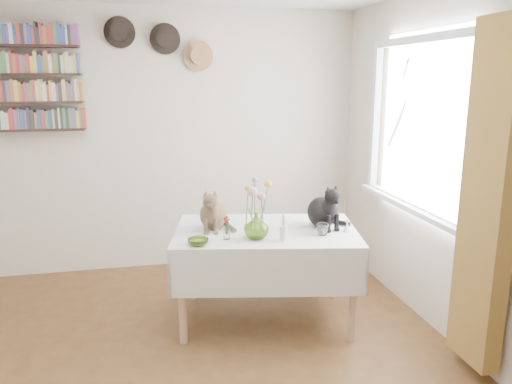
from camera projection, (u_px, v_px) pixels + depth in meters
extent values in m
cube|color=beige|center=(153.00, 142.00, 4.81)|extent=(4.04, 0.04, 2.54)
cube|color=beige|center=(494.00, 178.00, 3.07)|extent=(0.04, 4.54, 2.54)
cube|color=white|center=(421.00, 125.00, 3.77)|extent=(0.01, 1.40, 1.20)
cube|color=white|center=(427.00, 39.00, 3.63)|extent=(0.06, 1.52, 0.06)
cube|color=white|center=(415.00, 206.00, 3.91)|extent=(0.06, 1.52, 0.06)
cube|color=white|center=(484.00, 136.00, 3.07)|extent=(0.06, 0.06, 1.20)
cube|color=white|center=(377.00, 118.00, 4.46)|extent=(0.06, 0.06, 1.20)
cube|color=white|center=(411.00, 206.00, 3.90)|extent=(0.12, 1.50, 0.04)
cube|color=brown|center=(488.00, 199.00, 2.96)|extent=(0.12, 0.38, 2.10)
cube|color=white|center=(266.00, 233.00, 3.78)|extent=(1.51, 1.13, 0.06)
cylinder|color=tan|center=(182.00, 299.00, 3.50)|extent=(0.06, 0.06, 0.67)
cylinder|color=tan|center=(353.00, 297.00, 3.53)|extent=(0.06, 0.06, 0.67)
cylinder|color=tan|center=(193.00, 262.00, 4.20)|extent=(0.06, 0.06, 0.67)
cylinder|color=tan|center=(335.00, 261.00, 4.23)|extent=(0.06, 0.06, 0.67)
imported|color=#8FBB43|center=(256.00, 226.00, 3.54)|extent=(0.20, 0.20, 0.19)
imported|color=#8FBB43|center=(198.00, 242.00, 3.42)|extent=(0.16, 0.16, 0.05)
imported|color=white|center=(323.00, 229.00, 3.63)|extent=(0.10, 0.10, 0.09)
cylinder|color=white|center=(283.00, 234.00, 3.50)|extent=(0.05, 0.05, 0.11)
cylinder|color=white|center=(283.00, 221.00, 3.48)|extent=(0.02, 0.02, 0.08)
cylinder|color=white|center=(227.00, 234.00, 3.55)|extent=(0.05, 0.05, 0.07)
cone|color=white|center=(347.00, 227.00, 3.71)|extent=(0.05, 0.05, 0.07)
sphere|color=beige|center=(347.00, 221.00, 3.70)|extent=(0.03, 0.03, 0.03)
cylinder|color=#4C7233|center=(252.00, 211.00, 3.52)|extent=(0.01, 0.01, 0.30)
sphere|color=pink|center=(252.00, 191.00, 3.49)|extent=(0.07, 0.07, 0.07)
cylinder|color=#4C7233|center=(263.00, 215.00, 3.51)|extent=(0.01, 0.01, 0.26)
sphere|color=pink|center=(263.00, 197.00, 3.48)|extent=(0.06, 0.06, 0.06)
cylinder|color=#4C7233|center=(264.00, 207.00, 3.55)|extent=(0.01, 0.01, 0.34)
sphere|color=gold|center=(264.00, 184.00, 3.52)|extent=(0.06, 0.06, 0.06)
cylinder|color=#4C7233|center=(247.00, 210.00, 3.54)|extent=(0.01, 0.01, 0.31)
sphere|color=gold|center=(247.00, 189.00, 3.51)|extent=(0.05, 0.05, 0.05)
cylinder|color=#4C7233|center=(255.00, 205.00, 3.56)|extent=(0.01, 0.01, 0.37)
sphere|color=#999E93|center=(255.00, 180.00, 3.52)|extent=(0.04, 0.04, 0.04)
cube|color=black|center=(27.00, 130.00, 4.44)|extent=(1.00, 0.16, 0.02)
cube|color=black|center=(24.00, 102.00, 4.38)|extent=(1.00, 0.16, 0.02)
cube|color=black|center=(21.00, 74.00, 4.33)|extent=(1.00, 0.16, 0.02)
cube|color=black|center=(18.00, 46.00, 4.27)|extent=(1.00, 0.16, 0.02)
cylinder|color=black|center=(120.00, 32.00, 4.47)|extent=(0.28, 0.02, 0.28)
cylinder|color=black|center=(119.00, 32.00, 4.43)|extent=(0.16, 0.08, 0.16)
cylinder|color=black|center=(165.00, 39.00, 4.57)|extent=(0.28, 0.02, 0.28)
cylinder|color=black|center=(165.00, 38.00, 4.53)|extent=(0.16, 0.08, 0.16)
cylinder|color=#A67B4B|center=(198.00, 56.00, 4.67)|extent=(0.28, 0.02, 0.28)
cylinder|color=#A67B4B|center=(199.00, 56.00, 4.63)|extent=(0.16, 0.08, 0.16)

